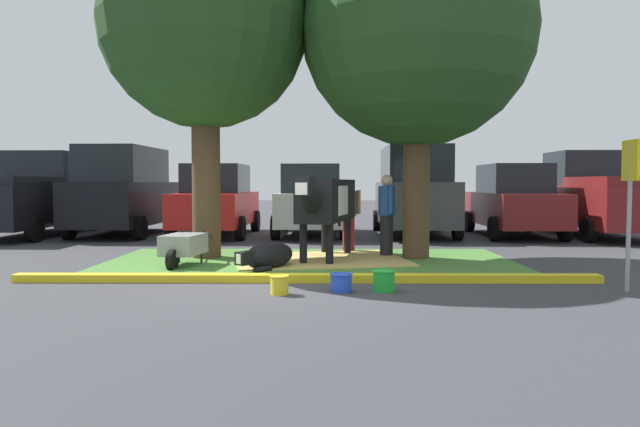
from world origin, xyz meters
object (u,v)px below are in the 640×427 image
(pickup_truck_black, at_px, (33,196))
(sedan_red, at_px, (217,201))
(calf_lying, at_px, (268,256))
(bucket_green, at_px, (384,280))
(bucket_blue, at_px, (341,282))
(suv_black, at_px, (124,191))
(suv_dark_grey, at_px, (414,191))
(shade_tree_left, at_px, (205,26))
(bucket_yellow, at_px, (279,284))
(person_handler, at_px, (349,214))
(parking_sign, at_px, (630,185))
(wheelbarrow, at_px, (183,245))
(hatchback_white, at_px, (513,201))
(shade_tree_right, at_px, (418,31))
(cow_holstein, at_px, (326,201))
(pickup_truck_maroon, at_px, (597,197))
(sedan_silver, at_px, (312,201))
(person_visitor_near, at_px, (387,213))

(pickup_truck_black, bearing_deg, sedan_red, 0.58)
(calf_lying, relative_size, pickup_truck_black, 0.23)
(calf_lying, distance_m, bucket_green, 2.68)
(bucket_blue, relative_size, suv_black, 0.07)
(pickup_truck_black, relative_size, suv_dark_grey, 1.17)
(shade_tree_left, height_order, bucket_yellow, shade_tree_left)
(person_handler, distance_m, bucket_green, 4.58)
(parking_sign, relative_size, sedan_red, 0.47)
(wheelbarrow, distance_m, hatchback_white, 9.90)
(pickup_truck_black, bearing_deg, shade_tree_right, -26.30)
(bucket_green, bearing_deg, cow_holstein, 104.04)
(pickup_truck_maroon, bearing_deg, calf_lying, -143.56)
(sedan_silver, bearing_deg, pickup_truck_black, -178.05)
(bucket_green, bearing_deg, bucket_blue, -177.56)
(hatchback_white, relative_size, pickup_truck_maroon, 0.82)
(pickup_truck_maroon, bearing_deg, suv_black, 178.72)
(calf_lying, height_order, parking_sign, parking_sign)
(shade_tree_right, distance_m, sedan_red, 7.82)
(suv_black, bearing_deg, shade_tree_right, -34.70)
(bucket_blue, bearing_deg, sedan_red, 111.22)
(bucket_blue, height_order, suv_black, suv_black)
(person_handler, xyz_separation_m, bucket_green, (0.30, -4.52, -0.67))
(suv_dark_grey, bearing_deg, sedan_silver, 178.96)
(suv_black, bearing_deg, person_visitor_near, -35.23)
(person_visitor_near, distance_m, bucket_blue, 3.95)
(shade_tree_left, xyz_separation_m, calf_lying, (1.37, -1.52, -4.33))
(pickup_truck_black, height_order, sedan_silver, pickup_truck_black)
(person_handler, distance_m, suv_dark_grey, 4.61)
(cow_holstein, distance_m, person_visitor_near, 1.36)
(parking_sign, distance_m, pickup_truck_black, 15.06)
(bucket_blue, distance_m, sedan_red, 9.15)
(suv_dark_grey, bearing_deg, cow_holstein, -115.09)
(bucket_yellow, distance_m, bucket_blue, 0.87)
(shade_tree_left, xyz_separation_m, person_handler, (2.87, 1.01, -3.74))
(shade_tree_left, distance_m, person_visitor_near, 5.15)
(wheelbarrow, xyz_separation_m, pickup_truck_black, (-5.74, 6.06, 0.73))
(wheelbarrow, xyz_separation_m, bucket_green, (3.37, -2.35, -0.23))
(pickup_truck_black, xyz_separation_m, pickup_truck_maroon, (15.96, -0.04, 0.00))
(shade_tree_left, bearing_deg, sedan_red, 98.21)
(person_visitor_near, bearing_deg, parking_sign, -51.62)
(person_handler, xyz_separation_m, sedan_silver, (-0.89, 4.17, 0.16))
(bucket_blue, height_order, pickup_truck_black, pickup_truck_black)
(bucket_green, relative_size, sedan_red, 0.07)
(wheelbarrow, bearing_deg, bucket_green, -34.90)
(bucket_blue, relative_size, sedan_red, 0.07)
(pickup_truck_black, bearing_deg, parking_sign, -33.99)
(bucket_yellow, relative_size, sedan_silver, 0.06)
(pickup_truck_maroon, bearing_deg, sedan_red, 179.49)
(sedan_silver, relative_size, suv_dark_grey, 0.96)
(shade_tree_left, xyz_separation_m, suv_black, (-3.42, 5.16, -3.30))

